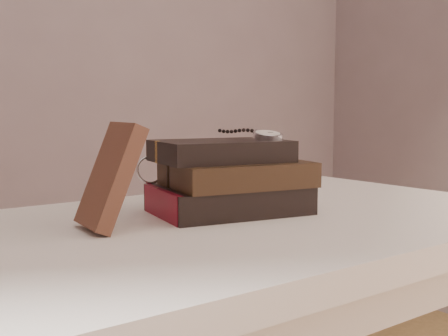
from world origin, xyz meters
TOP-DOWN VIEW (x-y plane):
  - table at (0.00, 0.35)m, footprint 1.00×0.60m
  - book_stack at (0.00, 0.39)m, footprint 0.27×0.21m
  - journal at (-0.21, 0.39)m, footprint 0.09×0.10m
  - pocket_watch at (0.06, 0.37)m, footprint 0.06×0.15m
  - eyeglasses at (-0.07, 0.49)m, footprint 0.12×0.13m

SIDE VIEW (x-z plane):
  - table at x=0.00m, z-range 0.28..1.03m
  - book_stack at x=0.00m, z-range 0.75..0.87m
  - eyeglasses at x=-0.07m, z-range 0.79..0.84m
  - journal at x=-0.21m, z-range 0.75..0.90m
  - pocket_watch at x=0.06m, z-range 0.87..0.89m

